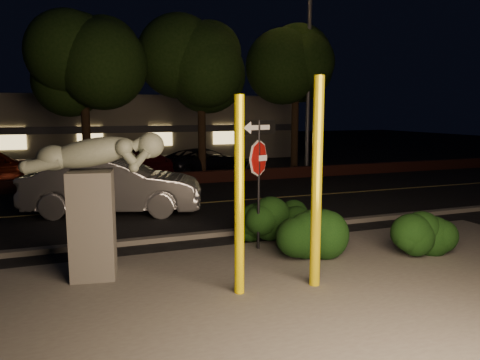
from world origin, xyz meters
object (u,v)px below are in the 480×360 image
(sculpture, at_px, (94,190))
(parked_car_darkred, at_px, (146,165))
(streetlight, at_px, (306,57))
(parked_car_dark, at_px, (205,161))
(yellow_pole_right, at_px, (317,184))
(silver_sedan, at_px, (114,186))
(yellow_pole_left, at_px, (239,197))
(signpost, at_px, (259,159))

(sculpture, xyz_separation_m, parked_car_darkred, (2.96, 12.08, -0.98))
(sculpture, height_order, parked_car_darkred, sculpture)
(streetlight, relative_size, parked_car_dark, 2.04)
(yellow_pole_right, xyz_separation_m, silver_sedan, (-2.69, 7.29, -0.98))
(streetlight, xyz_separation_m, parked_car_dark, (-4.51, 1.71, -4.93))
(sculpture, distance_m, streetlight, 15.81)
(yellow_pole_left, relative_size, parked_car_darkred, 0.72)
(streetlight, bearing_deg, parked_car_darkred, 149.53)
(signpost, distance_m, streetlight, 13.21)
(parked_car_darkred, bearing_deg, silver_sedan, 142.59)
(yellow_pole_right, relative_size, streetlight, 0.39)
(yellow_pole_left, xyz_separation_m, yellow_pole_right, (1.37, -0.13, 0.16))
(yellow_pole_left, bearing_deg, parked_car_darkred, 86.83)
(parked_car_dark, bearing_deg, signpost, 148.79)
(streetlight, xyz_separation_m, parked_car_darkred, (-7.47, 0.86, -4.90))
(silver_sedan, bearing_deg, yellow_pole_right, -142.38)
(signpost, xyz_separation_m, sculpture, (-3.49, -0.55, -0.39))
(streetlight, xyz_separation_m, silver_sedan, (-9.55, -5.75, -4.71))
(sculpture, height_order, silver_sedan, sculpture)
(yellow_pole_right, xyz_separation_m, signpost, (-0.08, 2.37, 0.21))
(signpost, relative_size, parked_car_darkred, 0.62)
(yellow_pole_left, relative_size, streetlight, 0.36)
(sculpture, distance_m, parked_car_darkred, 12.48)
(sculpture, relative_size, silver_sedan, 0.52)
(yellow_pole_right, bearing_deg, signpost, 91.85)
(signpost, bearing_deg, parked_car_darkred, 74.04)
(silver_sedan, distance_m, parked_car_dark, 9.01)
(yellow_pole_left, bearing_deg, silver_sedan, 100.39)
(yellow_pole_right, relative_size, silver_sedan, 0.71)
(streetlight, distance_m, parked_car_dark, 6.90)
(yellow_pole_left, bearing_deg, yellow_pole_right, -5.41)
(yellow_pole_right, bearing_deg, silver_sedan, 110.23)
(streetlight, height_order, parked_car_dark, streetlight)
(yellow_pole_left, relative_size, sculpture, 1.24)
(parked_car_darkred, bearing_deg, signpost, 162.69)
(streetlight, bearing_deg, yellow_pole_left, -146.44)
(signpost, bearing_deg, yellow_pole_right, -106.76)
(streetlight, distance_m, parked_car_darkred, 8.97)
(yellow_pole_right, height_order, sculpture, yellow_pole_right)
(parked_car_darkred, bearing_deg, sculpture, 146.29)
(yellow_pole_right, xyz_separation_m, sculpture, (-3.57, 1.82, -0.18))
(yellow_pole_right, relative_size, parked_car_dark, 0.80)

